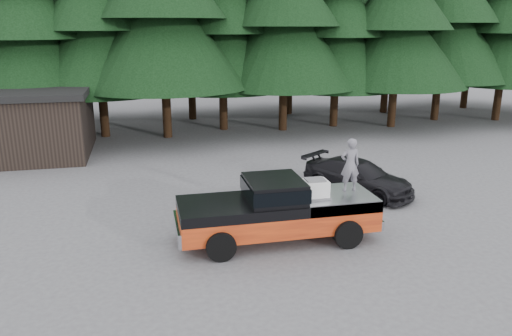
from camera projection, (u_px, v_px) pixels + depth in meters
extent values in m
plane|color=#4C4C4E|center=(228.00, 235.00, 15.32)|extent=(120.00, 120.00, 0.00)
cube|color=black|center=(274.00, 189.00, 14.53)|extent=(1.66, 1.90, 0.59)
cube|color=silver|center=(315.00, 189.00, 14.59)|extent=(0.74, 0.62, 0.50)
imported|color=slate|center=(350.00, 165.00, 15.05)|extent=(0.61, 0.41, 1.64)
imported|color=black|center=(358.00, 177.00, 19.01)|extent=(3.94, 4.64, 1.27)
cube|color=black|center=(3.00, 126.00, 24.22)|extent=(8.00, 6.00, 3.00)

